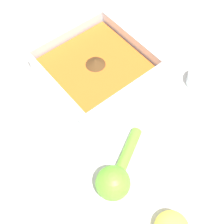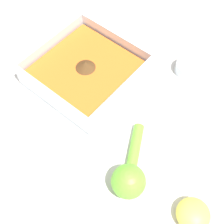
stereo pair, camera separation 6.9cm
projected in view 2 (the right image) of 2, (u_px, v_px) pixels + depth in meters
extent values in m
plane|color=beige|center=(81.00, 81.00, 0.79)|extent=(4.00, 4.00, 0.00)
cube|color=silver|center=(87.00, 78.00, 0.78)|extent=(0.23, 0.23, 0.01)
cube|color=silver|center=(52.00, 47.00, 0.79)|extent=(0.23, 0.01, 0.06)
cube|color=silver|center=(123.00, 94.00, 0.71)|extent=(0.23, 0.01, 0.06)
cube|color=silver|center=(116.00, 42.00, 0.80)|extent=(0.01, 0.22, 0.06)
cube|color=silver|center=(52.00, 99.00, 0.71)|extent=(0.01, 0.22, 0.06)
cube|color=orange|center=(86.00, 72.00, 0.77)|extent=(0.21, 0.21, 0.04)
cone|color=#4C3319|center=(85.00, 65.00, 0.74)|extent=(0.05, 0.05, 0.02)
cylinder|color=silver|center=(189.00, 68.00, 0.79)|extent=(0.07, 0.07, 0.03)
cylinder|color=#4C3319|center=(188.00, 68.00, 0.79)|extent=(0.06, 0.06, 0.02)
sphere|color=#6BC633|center=(128.00, 181.00, 0.61)|extent=(0.07, 0.07, 0.07)
cylinder|color=#6BC633|center=(135.00, 147.00, 0.67)|extent=(0.10, 0.07, 0.02)
ellipsoid|color=#EFDB4C|center=(193.00, 214.00, 0.59)|extent=(0.07, 0.07, 0.04)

